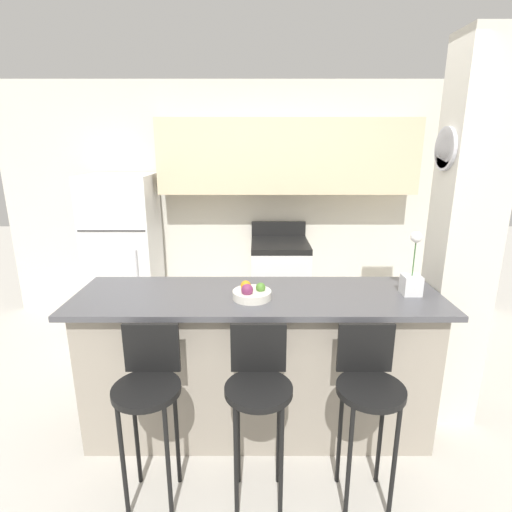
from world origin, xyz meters
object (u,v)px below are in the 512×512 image
(stove_range, at_px, (278,282))
(fruit_bowl, at_px, (250,293))
(bar_stool_right, at_px, (367,390))
(bar_stool_left, at_px, (147,391))
(refrigerator, at_px, (122,252))
(orchid_vase, at_px, (410,277))
(bar_stool_mid, at_px, (257,390))

(stove_range, xyz_separation_m, fruit_bowl, (-0.28, -1.79, 0.56))
(bar_stool_right, relative_size, fruit_bowl, 4.14)
(bar_stool_left, bearing_deg, refrigerator, 110.31)
(orchid_vase, bearing_deg, stove_range, 113.01)
(stove_range, height_order, fruit_bowl, fruit_bowl)
(stove_range, bearing_deg, bar_stool_right, -81.56)
(refrigerator, bearing_deg, fruit_bowl, -52.50)
(refrigerator, xyz_separation_m, bar_stool_mid, (1.42, -2.28, -0.14))
(fruit_bowl, bearing_deg, orchid_vase, 4.07)
(refrigerator, distance_m, bar_stool_mid, 2.69)
(stove_range, height_order, orchid_vase, orchid_vase)
(bar_stool_mid, xyz_separation_m, bar_stool_right, (0.58, 0.00, 0.00))
(bar_stool_left, distance_m, bar_stool_mid, 0.58)
(fruit_bowl, bearing_deg, bar_stool_mid, -85.15)
(bar_stool_left, bearing_deg, bar_stool_mid, 0.00)
(bar_stool_left, distance_m, fruit_bowl, 0.80)
(orchid_vase, relative_size, fruit_bowl, 1.70)
(fruit_bowl, bearing_deg, bar_stool_left, -138.03)
(stove_range, height_order, bar_stool_mid, stove_range)
(bar_stool_mid, distance_m, fruit_bowl, 0.60)
(bar_stool_mid, xyz_separation_m, fruit_bowl, (-0.04, 0.48, 0.36))
(bar_stool_right, bearing_deg, bar_stool_mid, 180.00)
(refrigerator, xyz_separation_m, fruit_bowl, (1.38, -1.80, 0.22))
(orchid_vase, distance_m, fruit_bowl, 1.01)
(bar_stool_left, distance_m, bar_stool_right, 1.15)
(bar_stool_right, bearing_deg, refrigerator, 131.22)
(refrigerator, distance_m, bar_stool_right, 3.03)
(bar_stool_left, xyz_separation_m, bar_stool_mid, (0.58, 0.00, 0.00))
(bar_stool_left, bearing_deg, fruit_bowl, 41.97)
(bar_stool_mid, height_order, bar_stool_right, same)
(refrigerator, relative_size, stove_range, 1.50)
(refrigerator, bearing_deg, orchid_vase, -35.85)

